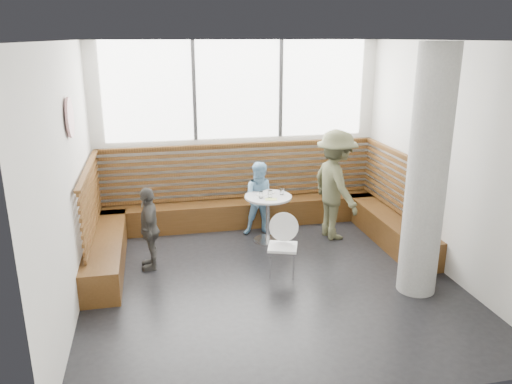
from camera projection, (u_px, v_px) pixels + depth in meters
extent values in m
cube|color=silver|center=(272.00, 170.00, 6.42)|extent=(5.00, 5.00, 3.20)
cube|color=black|center=(271.00, 282.00, 6.90)|extent=(5.00, 5.00, 0.01)
cube|color=white|center=(273.00, 41.00, 5.95)|extent=(5.00, 5.00, 0.01)
cube|color=white|center=(238.00, 90.00, 8.51)|extent=(4.50, 0.02, 1.65)
cube|color=#3F3F42|center=(194.00, 91.00, 8.34)|extent=(0.06, 0.04, 1.65)
cube|color=#3F3F42|center=(281.00, 89.00, 8.64)|extent=(0.06, 0.04, 1.65)
cube|color=#472B11|center=(242.00, 213.00, 8.93)|extent=(5.00, 0.50, 0.45)
cube|color=#472B11|center=(108.00, 245.00, 7.55)|extent=(0.50, 2.50, 0.45)
cube|color=#472B11|center=(383.00, 223.00, 8.45)|extent=(0.50, 2.50, 0.45)
cube|color=#4C2E13|center=(239.00, 171.00, 8.88)|extent=(4.88, 0.08, 0.98)
cube|color=#4C2E13|center=(91.00, 200.00, 7.31)|extent=(0.08, 2.38, 0.98)
cube|color=#4C2E13|center=(395.00, 181.00, 8.26)|extent=(0.08, 2.38, 0.98)
cylinder|color=gray|center=(427.00, 174.00, 6.23)|extent=(0.50, 0.50, 3.20)
cylinder|color=white|center=(70.00, 117.00, 6.10)|extent=(0.03, 0.50, 0.50)
cylinder|color=silver|center=(268.00, 240.00, 8.28)|extent=(0.48, 0.48, 0.03)
cylinder|color=silver|center=(268.00, 219.00, 8.17)|extent=(0.07, 0.07, 0.75)
cylinder|color=#B7B7BA|center=(268.00, 197.00, 8.06)|extent=(0.76, 0.76, 0.03)
cube|color=white|center=(283.00, 247.00, 6.98)|extent=(0.40, 0.38, 0.04)
cylinder|color=white|center=(280.00, 227.00, 7.07)|extent=(0.42, 0.10, 0.42)
cylinder|color=silver|center=(274.00, 267.00, 6.88)|extent=(0.02, 0.02, 0.41)
cylinder|color=silver|center=(296.00, 265.00, 6.95)|extent=(0.02, 0.02, 0.41)
cylinder|color=silver|center=(269.00, 258.00, 7.15)|extent=(0.02, 0.02, 0.41)
cylinder|color=silver|center=(291.00, 256.00, 7.21)|extent=(0.02, 0.02, 0.41)
imported|color=#505136|center=(336.00, 185.00, 8.19)|extent=(0.85, 1.27, 1.83)
imported|color=#7CB2D8|center=(261.00, 199.00, 8.38)|extent=(0.68, 0.57, 1.27)
imported|color=#4B4944|center=(149.00, 228.00, 7.17)|extent=(0.30, 0.72, 1.22)
cylinder|color=white|center=(262.00, 195.00, 8.10)|extent=(0.18, 0.18, 0.01)
cylinder|color=white|center=(268.00, 192.00, 8.22)|extent=(0.22, 0.22, 0.02)
cylinder|color=white|center=(261.00, 195.00, 7.94)|extent=(0.07, 0.07, 0.11)
cylinder|color=white|center=(270.00, 194.00, 7.95)|extent=(0.07, 0.07, 0.12)
cylinder|color=white|center=(282.00, 191.00, 8.12)|extent=(0.07, 0.07, 0.10)
cube|color=#A5C64C|center=(271.00, 199.00, 7.88)|extent=(0.21, 0.16, 0.00)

